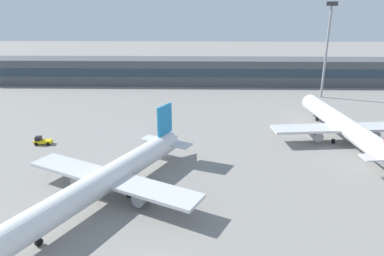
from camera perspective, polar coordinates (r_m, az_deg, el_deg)
name	(u,v)px	position (r m, az deg, el deg)	size (l,w,h in m)	color
ground_plane	(177,141)	(78.51, -2.33, -2.05)	(400.00, 400.00, 0.00)	gray
terminal_building	(187,71)	(132.65, -0.82, 8.93)	(145.67, 12.13, 9.00)	#4C5156
airplane_near	(105,181)	(56.30, -13.56, -8.04)	(29.10, 40.19, 10.78)	white
airplane_mid	(342,125)	(84.78, 22.55, 0.51)	(31.52, 45.01, 11.12)	white
baggage_tug_yellow	(42,141)	(82.62, -22.54, -1.88)	(3.70, 2.03, 1.75)	yellow
floodlight_tower_west	(327,44)	(118.38, 20.48, 12.22)	(3.20, 0.80, 28.42)	gray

